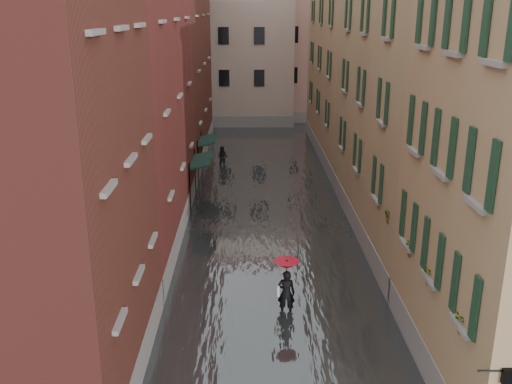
{
  "coord_description": "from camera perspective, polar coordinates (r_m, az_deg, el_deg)",
  "views": [
    {
      "loc": [
        -0.97,
        -15.97,
        10.23
      ],
      "look_at": [
        -0.66,
        6.36,
        3.0
      ],
      "focal_mm": 40.0,
      "sensor_mm": 36.0,
      "label": 1
    }
  ],
  "objects": [
    {
      "name": "ground",
      "position": [
        18.99,
        2.33,
        -14.67
      ],
      "size": [
        120.0,
        120.0,
        0.0
      ],
      "primitive_type": "plane",
      "color": "#565658",
      "rests_on": "ground"
    },
    {
      "name": "floodwater",
      "position": [
        30.7,
        1.05,
        -1.32
      ],
      "size": [
        10.0,
        60.0,
        0.2
      ],
      "primitive_type": "cube",
      "color": "#414647",
      "rests_on": "ground"
    },
    {
      "name": "building_left_near",
      "position": [
        15.66,
        -23.45,
        2.66
      ],
      "size": [
        6.0,
        8.0,
        13.0
      ],
      "primitive_type": "cube",
      "color": "maroon",
      "rests_on": "ground"
    },
    {
      "name": "building_left_mid",
      "position": [
        25.99,
        -14.38,
        8.58
      ],
      "size": [
        6.0,
        14.0,
        12.5
      ],
      "primitive_type": "cube",
      "color": "maroon",
      "rests_on": "ground"
    },
    {
      "name": "building_left_far",
      "position": [
        40.55,
        -9.61,
        13.13
      ],
      "size": [
        6.0,
        16.0,
        14.0
      ],
      "primitive_type": "cube",
      "color": "maroon",
      "rests_on": "ground"
    },
    {
      "name": "building_right_mid",
      "position": [
        26.47,
        16.94,
        9.08
      ],
      "size": [
        6.0,
        14.0,
        13.0
      ],
      "primitive_type": "cube",
      "color": "#9C8E5E",
      "rests_on": "ground"
    },
    {
      "name": "building_right_far",
      "position": [
        41.0,
        10.62,
        11.37
      ],
      "size": [
        6.0,
        16.0,
        11.5
      ],
      "primitive_type": "cube",
      "color": "#9E7E52",
      "rests_on": "ground"
    },
    {
      "name": "building_end_cream",
      "position": [
        54.13,
        -3.05,
        13.97
      ],
      "size": [
        12.0,
        9.0,
        13.0
      ],
      "primitive_type": "cube",
      "color": "beige",
      "rests_on": "ground"
    },
    {
      "name": "building_end_pink",
      "position": [
        56.56,
        6.45,
        13.55
      ],
      "size": [
        10.0,
        9.0,
        12.0
      ],
      "primitive_type": "cube",
      "color": "tan",
      "rests_on": "ground"
    },
    {
      "name": "awning_near",
      "position": [
        30.34,
        -5.54,
        3.04
      ],
      "size": [
        1.09,
        3.13,
        2.8
      ],
      "color": "#142D24",
      "rests_on": "ground"
    },
    {
      "name": "awning_far",
      "position": [
        35.06,
        -4.93,
        5.08
      ],
      "size": [
        1.09,
        2.88,
        2.8
      ],
      "color": "#142D24",
      "rests_on": "ground"
    },
    {
      "name": "wall_lantern",
      "position": [
        13.4,
        23.66,
        -16.38
      ],
      "size": [
        0.71,
        0.22,
        0.35
      ],
      "color": "black",
      "rests_on": "ground"
    },
    {
      "name": "window_planters",
      "position": [
        17.39,
        16.36,
        -5.56
      ],
      "size": [
        0.59,
        8.05,
        0.84
      ],
      "color": "brown",
      "rests_on": "ground"
    },
    {
      "name": "pedestrian_main",
      "position": [
        19.84,
        3.05,
        -9.13
      ],
      "size": [
        0.89,
        0.89,
        2.06
      ],
      "color": "black",
      "rests_on": "ground"
    },
    {
      "name": "pedestrian_far",
      "position": [
        37.96,
        -3.35,
        3.47
      ],
      "size": [
        0.82,
        0.69,
        1.53
      ],
      "primitive_type": "imported",
      "rotation": [
        0.0,
        0.0,
        -0.16
      ],
      "color": "black",
      "rests_on": "ground"
    }
  ]
}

